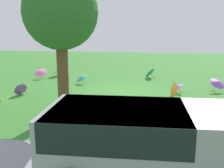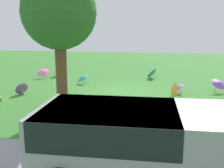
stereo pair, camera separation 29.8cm
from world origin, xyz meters
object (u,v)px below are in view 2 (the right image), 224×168
object	(u,v)px
park_bench	(157,117)
parasol_teal_1	(151,73)
parasol_orange_1	(173,90)
van_dark	(148,141)
shade_tree	(59,14)
parasol_purple_0	(21,88)
parasol_purple_2	(219,83)
parasol_teal_0	(82,77)
parasol_orange_2	(64,69)
parasol_purple_1	(178,87)
parasol_pink_0	(43,72)

from	to	relation	value
park_bench	parasol_teal_1	world-z (taller)	park_bench
park_bench	parasol_orange_1	world-z (taller)	park_bench
van_dark	park_bench	size ratio (longest dim) A/B	2.81
park_bench	parasol_orange_1	bearing A→B (deg)	-99.30
shade_tree	parasol_teal_1	bearing A→B (deg)	-112.12
parasol_teal_1	parasol_purple_0	xyz separation A→B (m)	(5.78, 5.00, -0.05)
parasol_purple_2	van_dark	bearing A→B (deg)	69.87
parasol_purple_0	parasol_purple_2	distance (m)	9.26
parasol_teal_0	parasol_orange_2	bearing A→B (deg)	-50.73
shade_tree	parasol_purple_2	size ratio (longest dim) A/B	4.95
parasol_teal_0	parasol_purple_0	xyz separation A→B (m)	(2.14, 2.73, -0.06)
parasol_teal_1	parasol_purple_0	bearing A→B (deg)	40.88
parasol_teal_1	parasol_orange_1	world-z (taller)	parasol_teal_1
van_dark	parasol_purple_0	xyz separation A→B (m)	(6.05, -6.30, -0.62)
parasol_purple_0	parasol_purple_1	size ratio (longest dim) A/B	1.13
park_bench	shade_tree	size ratio (longest dim) A/B	0.34
parasol_purple_2	parasol_purple_0	bearing A→B (deg)	11.92
parasol_purple_0	parasol_orange_2	xyz separation A→B (m)	(-0.27, -5.02, 0.15)
parasol_teal_1	parasol_orange_2	size ratio (longest dim) A/B	0.83
parasol_purple_1	parasol_purple_0	bearing A→B (deg)	11.52
van_dark	shade_tree	size ratio (longest dim) A/B	0.97
parasol_teal_1	parasol_purple_2	world-z (taller)	parasol_purple_2
park_bench	parasol_teal_0	distance (m)	7.45
park_bench	parasol_purple_0	xyz separation A→B (m)	(6.19, -3.52, -0.17)
van_dark	parasol_orange_2	bearing A→B (deg)	-62.98
parasol_teal_0	parasol_orange_1	bearing A→B (deg)	156.14
parasol_teal_1	parasol_purple_2	bearing A→B (deg)	136.70
parasol_teal_1	parasol_orange_1	xyz separation A→B (m)	(-1.09, 4.36, -0.02)
park_bench	parasol_pink_0	distance (m)	10.01
van_dark	parasol_teal_0	bearing A→B (deg)	-66.64
parasol_orange_2	park_bench	bearing A→B (deg)	124.71
parasol_purple_0	parasol_purple_2	world-z (taller)	parasol_purple_2
park_bench	parasol_orange_2	world-z (taller)	park_bench
parasol_purple_1	parasol_purple_2	bearing A→B (deg)	-166.59
parasol_teal_1	parasol_purple_0	distance (m)	7.64
parasol_teal_1	parasol_pink_0	xyz separation A→B (m)	(6.40, 1.19, 0.07)
parasol_orange_2	parasol_purple_2	world-z (taller)	parasol_orange_2
parasol_teal_0	parasol_purple_1	world-z (taller)	parasol_teal_0
parasol_purple_1	parasol_teal_1	bearing A→B (deg)	-69.05
van_dark	parasol_orange_2	world-z (taller)	van_dark
park_bench	parasol_purple_1	size ratio (longest dim) A/B	2.64
shade_tree	parasol_teal_1	distance (m)	8.44
parasol_purple_2	parasol_pink_0	bearing A→B (deg)	-11.12
van_dark	parasol_teal_0	distance (m)	9.86
parasol_teal_1	parasol_orange_1	size ratio (longest dim) A/B	1.29
parasol_purple_1	parasol_orange_1	bearing A→B (deg)	71.98
park_bench	parasol_pink_0	world-z (taller)	park_bench
parasol_purple_1	parasol_purple_2	distance (m)	1.98
parasol_teal_1	parasol_orange_2	bearing A→B (deg)	-0.22
van_dark	parasol_orange_1	distance (m)	7.02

